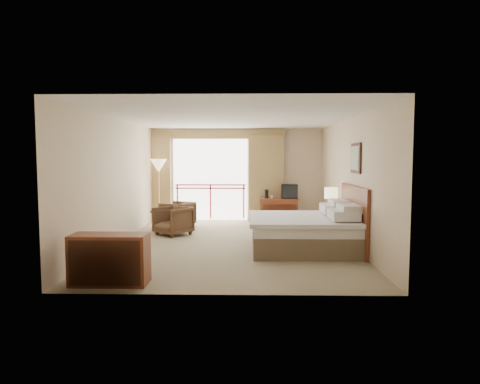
{
  "coord_description": "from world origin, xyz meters",
  "views": [
    {
      "loc": [
        0.35,
        -9.18,
        1.87
      ],
      "look_at": [
        0.14,
        0.4,
        1.09
      ],
      "focal_mm": 32.0,
      "sensor_mm": 36.0,
      "label": 1
    }
  ],
  "objects_px": {
    "floor_lamp": "(159,168)",
    "desk": "(279,203)",
    "nightstand": "(331,225)",
    "armchair_far": "(178,227)",
    "tv": "(289,191)",
    "dresser": "(110,259)",
    "table_lamp": "(331,193)",
    "bed": "(306,231)",
    "side_table": "(159,217)",
    "armchair_near": "(173,235)",
    "wastebasket": "(265,218)"
  },
  "relations": [
    {
      "from": "desk",
      "to": "armchair_near",
      "type": "distance_m",
      "value": 3.41
    },
    {
      "from": "desk",
      "to": "armchair_near",
      "type": "xyz_separation_m",
      "value": [
        -2.68,
        -2.04,
        -0.55
      ]
    },
    {
      "from": "nightstand",
      "to": "desk",
      "type": "distance_m",
      "value": 2.67
    },
    {
      "from": "bed",
      "to": "side_table",
      "type": "distance_m",
      "value": 4.1
    },
    {
      "from": "armchair_near",
      "to": "dresser",
      "type": "height_order",
      "value": "dresser"
    },
    {
      "from": "nightstand",
      "to": "bed",
      "type": "bearing_deg",
      "value": -125.39
    },
    {
      "from": "wastebasket",
      "to": "bed",
      "type": "bearing_deg",
      "value": -78.45
    },
    {
      "from": "armchair_far",
      "to": "dresser",
      "type": "bearing_deg",
      "value": 22.02
    },
    {
      "from": "floor_lamp",
      "to": "desk",
      "type": "bearing_deg",
      "value": 2.78
    },
    {
      "from": "nightstand",
      "to": "armchair_far",
      "type": "relative_size",
      "value": 0.83
    },
    {
      "from": "bed",
      "to": "armchair_near",
      "type": "distance_m",
      "value": 3.39
    },
    {
      "from": "nightstand",
      "to": "tv",
      "type": "bearing_deg",
      "value": 103.91
    },
    {
      "from": "bed",
      "to": "desk",
      "type": "relative_size",
      "value": 1.98
    },
    {
      "from": "wastebasket",
      "to": "armchair_far",
      "type": "xyz_separation_m",
      "value": [
        -2.36,
        -0.71,
        -0.14
      ]
    },
    {
      "from": "nightstand",
      "to": "table_lamp",
      "type": "bearing_deg",
      "value": 86.86
    },
    {
      "from": "nightstand",
      "to": "dresser",
      "type": "xyz_separation_m",
      "value": [
        -3.93,
        -3.61,
        0.06
      ]
    },
    {
      "from": "tv",
      "to": "armchair_far",
      "type": "height_order",
      "value": "tv"
    },
    {
      "from": "nightstand",
      "to": "desk",
      "type": "bearing_deg",
      "value": 109.76
    },
    {
      "from": "wastebasket",
      "to": "armchair_far",
      "type": "distance_m",
      "value": 2.47
    },
    {
      "from": "tv",
      "to": "nightstand",
      "type": "bearing_deg",
      "value": -56.09
    },
    {
      "from": "tv",
      "to": "dresser",
      "type": "distance_m",
      "value": 6.82
    },
    {
      "from": "nightstand",
      "to": "desk",
      "type": "relative_size",
      "value": 0.58
    },
    {
      "from": "desk",
      "to": "dresser",
      "type": "xyz_separation_m",
      "value": [
        -2.9,
        -6.06,
        -0.17
      ]
    },
    {
      "from": "desk",
      "to": "wastebasket",
      "type": "bearing_deg",
      "value": -158.67
    },
    {
      "from": "armchair_far",
      "to": "dresser",
      "type": "height_order",
      "value": "dresser"
    },
    {
      "from": "nightstand",
      "to": "armchair_near",
      "type": "distance_m",
      "value": 3.75
    },
    {
      "from": "armchair_near",
      "to": "floor_lamp",
      "type": "xyz_separation_m",
      "value": [
        -0.73,
        1.87,
        1.56
      ]
    },
    {
      "from": "armchair_far",
      "to": "table_lamp",
      "type": "bearing_deg",
      "value": 91.59
    },
    {
      "from": "wastebasket",
      "to": "armchair_near",
      "type": "height_order",
      "value": "armchair_near"
    },
    {
      "from": "table_lamp",
      "to": "wastebasket",
      "type": "relative_size",
      "value": 1.91
    },
    {
      "from": "side_table",
      "to": "dresser",
      "type": "distance_m",
      "value": 4.66
    },
    {
      "from": "tv",
      "to": "floor_lamp",
      "type": "xyz_separation_m",
      "value": [
        -3.71,
        -0.11,
        0.66
      ]
    },
    {
      "from": "bed",
      "to": "desk",
      "type": "distance_m",
      "value": 3.63
    },
    {
      "from": "nightstand",
      "to": "armchair_far",
      "type": "height_order",
      "value": "nightstand"
    },
    {
      "from": "nightstand",
      "to": "wastebasket",
      "type": "xyz_separation_m",
      "value": [
        -1.44,
        2.29,
        -0.17
      ]
    },
    {
      "from": "tv",
      "to": "side_table",
      "type": "bearing_deg",
      "value": -141.82
    },
    {
      "from": "side_table",
      "to": "nightstand",
      "type": "bearing_deg",
      "value": -14.13
    },
    {
      "from": "table_lamp",
      "to": "armchair_far",
      "type": "relative_size",
      "value": 0.71
    },
    {
      "from": "nightstand",
      "to": "wastebasket",
      "type": "relative_size",
      "value": 2.25
    },
    {
      "from": "side_table",
      "to": "table_lamp",
      "type": "bearing_deg",
      "value": -13.48
    },
    {
      "from": "desk",
      "to": "side_table",
      "type": "relative_size",
      "value": 2.14
    },
    {
      "from": "dresser",
      "to": "armchair_near",
      "type": "bearing_deg",
      "value": 82.33
    },
    {
      "from": "wastebasket",
      "to": "floor_lamp",
      "type": "xyz_separation_m",
      "value": [
        -3.0,
        -0.0,
        1.43
      ]
    },
    {
      "from": "dresser",
      "to": "side_table",
      "type": "bearing_deg",
      "value": 88.52
    },
    {
      "from": "bed",
      "to": "armchair_far",
      "type": "xyz_separation_m",
      "value": [
        -3.06,
        2.74,
        -0.38
      ]
    },
    {
      "from": "tv",
      "to": "wastebasket",
      "type": "relative_size",
      "value": 1.6
    },
    {
      "from": "desk",
      "to": "nightstand",
      "type": "bearing_deg",
      "value": -67.99
    },
    {
      "from": "wastebasket",
      "to": "side_table",
      "type": "relative_size",
      "value": 0.55
    },
    {
      "from": "bed",
      "to": "table_lamp",
      "type": "distance_m",
      "value": 1.56
    },
    {
      "from": "nightstand",
      "to": "wastebasket",
      "type": "bearing_deg",
      "value": 119.03
    }
  ]
}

